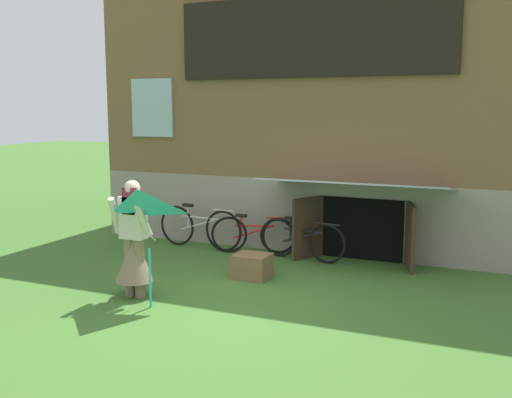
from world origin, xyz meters
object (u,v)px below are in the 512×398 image
person (134,248)px  wooden_crate (252,266)px  bicycle_silver (200,227)px  kite (138,217)px  bicycle_red (253,234)px  bicycle_black (302,240)px

person → wooden_crate: person is taller
person → bicycle_silver: 2.90m
kite → wooden_crate: 2.31m
kite → wooden_crate: size_ratio=2.72×
kite → wooden_crate: kite is taller
kite → bicycle_red: bearing=89.2°
wooden_crate → person: bearing=-126.8°
wooden_crate → bicycle_black: bearing=75.9°
bicycle_black → bicycle_red: 0.95m
kite → person: bearing=131.1°
person → bicycle_red: person is taller
person → kite: person is taller
bicycle_silver → wooden_crate: size_ratio=3.30×
kite → wooden_crate: bearing=71.2°
wooden_crate → bicycle_red: bearing=113.3°
bicycle_black → wooden_crate: bearing=-96.8°
bicycle_red → bicycle_silver: 1.06m
kite → bicycle_red: size_ratio=0.99×
person → bicycle_silver: bearing=86.9°
bicycle_silver → bicycle_black: bearing=3.8°
person → wooden_crate: size_ratio=2.99×
kite → bicycle_silver: kite is taller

